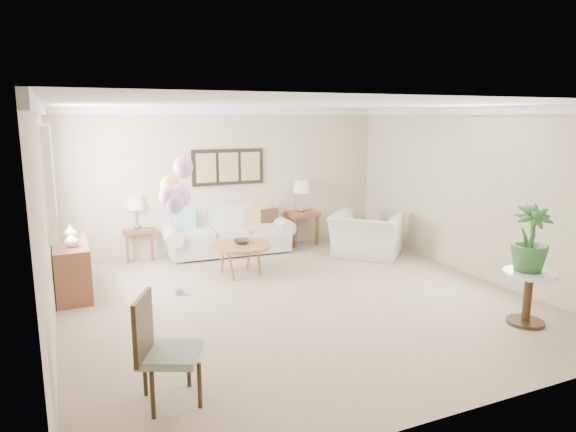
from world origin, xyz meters
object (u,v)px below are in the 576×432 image
Objects in this scene: balloon_cluster at (175,190)px; armchair at (367,235)px; accent_chair at (161,347)px; sofa at (228,234)px; coffee_table at (240,246)px.

armchair is at bearing 10.75° from balloon_cluster.
sofa is at bearing 66.05° from accent_chair.
coffee_table is at bearing 49.74° from armchair.
sofa is at bearing 55.60° from balloon_cluster.
accent_chair reaches higher than armchair.
accent_chair is at bearing -113.95° from sofa.
coffee_table is 0.97× the size of accent_chair.
accent_chair reaches higher than coffee_table.
accent_chair reaches higher than sofa.
accent_chair is 2.96m from balloon_cluster.
balloon_cluster is at bearing 58.07° from armchair.
armchair reaches higher than coffee_table.
coffee_table is 3.74m from accent_chair.
armchair is 3.72m from balloon_cluster.
coffee_table is 1.60m from balloon_cluster.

